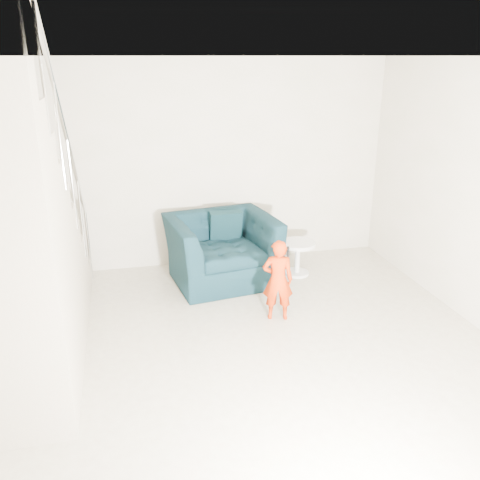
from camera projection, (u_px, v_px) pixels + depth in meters
name	position (u px, v px, depth m)	size (l,w,h in m)	color
floor	(255.00, 374.00, 4.58)	(5.50, 5.50, 0.00)	gray
ceiling	(258.00, 56.00, 3.65)	(5.50, 5.50, 0.00)	silver
back_wall	(202.00, 166.00, 6.63)	(5.00, 5.00, 0.00)	#ACA88C
armchair	(222.00, 249.00, 6.37)	(1.27, 1.11, 0.83)	black
toddler	(278.00, 280.00, 5.40)	(0.33, 0.22, 0.90)	#970B04
side_table	(298.00, 253.00, 6.57)	(0.45, 0.45, 0.45)	silver
staircase	(12.00, 274.00, 4.32)	(1.02, 3.03, 3.62)	#ADA089
cushion	(226.00, 225.00, 6.51)	(0.41, 0.12, 0.39)	black
throw	(181.00, 245.00, 6.21)	(0.05, 0.46, 0.51)	black
phone	(288.00, 252.00, 5.27)	(0.02, 0.05, 0.10)	black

